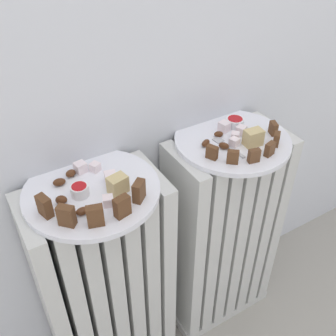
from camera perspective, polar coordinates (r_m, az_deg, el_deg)
radiator_left at (r=1.07m, az=-8.82°, el=-17.02°), size 0.32×0.17×0.65m
radiator_right at (r=1.19m, az=7.71°, el=-9.66°), size 0.32×0.17×0.65m
plate_left at (r=0.82m, az=-11.02°, el=-3.20°), size 0.28×0.28×0.01m
plate_right at (r=0.97m, az=9.34°, el=4.03°), size 0.28×0.28×0.01m
dark_cake_slice_left_0 at (r=0.77m, az=-17.50°, el=-5.31°), size 0.02×0.03×0.04m
dark_cake_slice_left_1 at (r=0.74m, az=-14.56°, el=-6.74°), size 0.03×0.03×0.04m
dark_cake_slice_left_2 at (r=0.73m, az=-10.53°, el=-6.87°), size 0.03×0.03×0.04m
dark_cake_slice_left_3 at (r=0.74m, az=-6.69°, el=-5.59°), size 0.03×0.02×0.04m
dark_cake_slice_left_4 at (r=0.77m, az=-4.26°, el=-3.36°), size 0.03×0.03×0.04m
marble_cake_slice_left_0 at (r=0.79m, az=-7.31°, el=-2.40°), size 0.04×0.03×0.04m
turkish_delight_left_0 at (r=0.82m, az=-8.34°, el=-1.41°), size 0.03×0.03×0.02m
turkish_delight_left_1 at (r=0.86m, az=-10.54°, el=0.13°), size 0.03×0.03×0.02m
turkish_delight_left_2 at (r=0.86m, az=-12.60°, el=0.09°), size 0.03×0.03×0.02m
turkish_delight_left_3 at (r=0.77m, az=-8.69°, el=-4.75°), size 0.03×0.03×0.02m
medjool_date_left_0 at (r=0.85m, az=-13.96°, el=-0.77°), size 0.03×0.02×0.02m
medjool_date_left_1 at (r=0.76m, az=-12.34°, el=-6.14°), size 0.03×0.02×0.01m
medjool_date_left_2 at (r=0.84m, az=-15.53°, el=-1.99°), size 0.03×0.02×0.02m
medjool_date_left_3 at (r=0.79m, az=-15.25°, el=-4.50°), size 0.03×0.03×0.02m
jam_bowl_left at (r=0.80m, az=-12.73°, el=-3.15°), size 0.04×0.04×0.02m
dark_cake_slice_right_0 at (r=0.88m, az=6.41°, el=2.28°), size 0.02×0.03×0.03m
dark_cake_slice_right_1 at (r=0.87m, az=9.40°, el=1.60°), size 0.03×0.03×0.03m
dark_cake_slice_right_2 at (r=0.89m, az=12.39°, el=1.75°), size 0.03×0.02×0.03m
dark_cake_slice_right_3 at (r=0.92m, az=14.58°, el=2.67°), size 0.03×0.02×0.03m
dark_cake_slice_right_4 at (r=0.96m, az=15.48°, el=4.07°), size 0.03×0.03×0.03m
dark_cake_slice_right_5 at (r=1.00m, az=15.05°, el=5.58°), size 0.02×0.03×0.03m
marble_cake_slice_right_0 at (r=0.94m, az=12.30°, el=4.34°), size 0.05×0.03×0.04m
turkish_delight_right_0 at (r=0.98m, az=10.58°, el=5.42°), size 0.03×0.03×0.02m
turkish_delight_right_1 at (r=0.94m, az=9.60°, el=3.74°), size 0.02×0.02×0.02m
turkish_delight_right_2 at (r=0.96m, az=9.71°, el=4.58°), size 0.03×0.03×0.02m
turkish_delight_right_3 at (r=0.99m, az=8.18°, el=6.00°), size 0.03×0.03×0.02m
medjool_date_right_0 at (r=0.96m, az=7.37°, el=4.90°), size 0.03×0.02×0.01m
medjool_date_right_1 at (r=0.92m, az=8.13°, el=3.21°), size 0.03×0.03×0.02m
medjool_date_right_2 at (r=0.93m, az=5.50°, el=3.63°), size 0.03×0.03×0.02m
jam_bowl_right at (r=1.01m, az=9.69°, el=6.63°), size 0.04×0.04×0.02m
fork at (r=0.93m, az=8.55°, el=3.21°), size 0.02×0.10×0.00m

